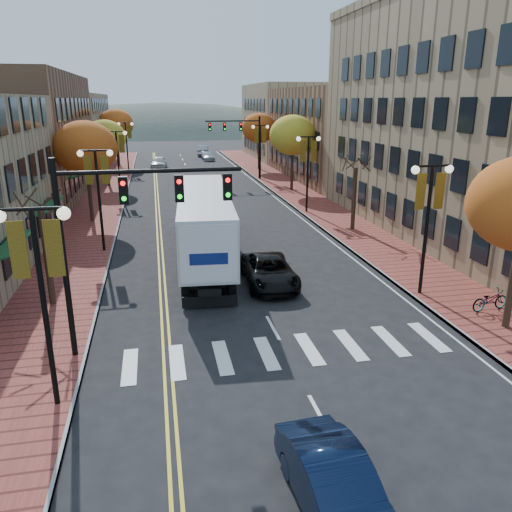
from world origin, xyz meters
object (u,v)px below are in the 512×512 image
semi_truck (204,218)px  black_suv (269,271)px  bicycle (490,300)px  navy_sedan (336,487)px

semi_truck → black_suv: 5.96m
semi_truck → black_suv: semi_truck is taller
semi_truck → bicycle: semi_truck is taller
semi_truck → black_suv: size_ratio=3.21×
bicycle → semi_truck: bearing=39.0°
semi_truck → navy_sedan: 19.35m
black_suv → semi_truck: bearing=119.6°
navy_sedan → bicycle: bearing=37.1°
semi_truck → bicycle: size_ratio=9.11×
navy_sedan → bicycle: navy_sedan is taller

